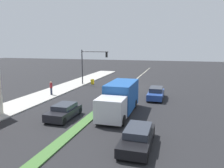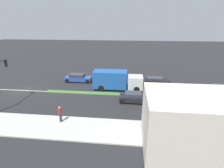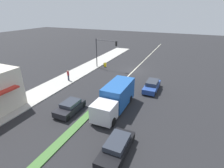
# 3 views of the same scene
# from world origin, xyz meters

# --- Properties ---
(ground_plane) EXTENTS (160.00, 160.00, 0.00)m
(ground_plane) POSITION_xyz_m (0.00, 18.00, 0.00)
(ground_plane) COLOR #232326
(sidewalk_right) EXTENTS (4.00, 73.00, 0.12)m
(sidewalk_right) POSITION_xyz_m (9.00, 18.50, 0.06)
(sidewalk_right) COLOR #B2AFA8
(sidewalk_right) RESTS_ON ground
(median_strip) EXTENTS (0.90, 46.00, 0.10)m
(median_strip) POSITION_xyz_m (0.00, 27.00, 0.05)
(median_strip) COLOR #477538
(median_strip) RESTS_ON ground
(lane_marking_center) EXTENTS (0.16, 60.00, 0.01)m
(lane_marking_center) POSITION_xyz_m (0.00, 0.00, 0.00)
(lane_marking_center) COLOR beige
(lane_marking_center) RESTS_ON ground
(building_corner_store) EXTENTS (6.14, 10.92, 4.65)m
(building_corner_store) POSITION_xyz_m (10.89, 23.13, 2.45)
(building_corner_store) COLOR beige
(building_corner_store) RESTS_ON sidewalk_right
(pedestrian) EXTENTS (0.34, 0.34, 1.72)m
(pedestrian) POSITION_xyz_m (8.12, 9.48, 1.03)
(pedestrian) COLOR #282D42
(pedestrian) RESTS_ON sidewalk_right
(delivery_truck) EXTENTS (2.44, 7.50, 2.87)m
(delivery_truck) POSITION_xyz_m (-2.20, 14.28, 1.47)
(delivery_truck) COLOR silver
(delivery_truck) RESTS_ON ground
(coupe_blue) EXTENTS (1.77, 4.51, 1.39)m
(coupe_blue) POSITION_xyz_m (-5.00, 7.42, 0.67)
(coupe_blue) COLOR #284793
(coupe_blue) RESTS_ON ground
(suv_black) EXTENTS (1.81, 4.51, 1.23)m
(suv_black) POSITION_xyz_m (-5.00, 20.65, 0.60)
(suv_black) COLOR black
(suv_black) RESTS_ON ground
(van_white) EXTENTS (1.73, 4.47, 1.25)m
(van_white) POSITION_xyz_m (-2.20, 29.81, 0.60)
(van_white) COLOR silver
(van_white) RESTS_ON ground
(sedan_dark) EXTENTS (1.84, 3.89, 1.27)m
(sedan_dark) POSITION_xyz_m (2.20, 17.06, 0.62)
(sedan_dark) COLOR black
(sedan_dark) RESTS_ON ground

